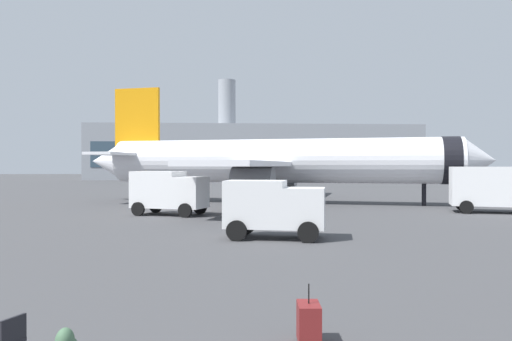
{
  "coord_description": "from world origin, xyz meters",
  "views": [
    {
      "loc": [
        0.3,
        -2.62,
        3.24
      ],
      "look_at": [
        2.05,
        23.87,
        3.0
      ],
      "focal_mm": 34.38,
      "sensor_mm": 36.0,
      "label": 1
    }
  ],
  "objects": [
    {
      "name": "fuel_truck",
      "position": [
        19.08,
        30.02,
        1.77
      ],
      "size": [
        6.46,
        4.31,
        3.2
      ],
      "color": "white",
      "rests_on": "ground"
    },
    {
      "name": "rolling_suitcase",
      "position": [
        1.84,
        6.17,
        0.39
      ],
      "size": [
        0.44,
        0.66,
        1.1
      ],
      "color": "maroon",
      "rests_on": "ground"
    },
    {
      "name": "gate_chair",
      "position": [
        -3.14,
        5.36,
        0.5
      ],
      "size": [
        0.64,
        0.64,
        0.86
      ],
      "color": "black",
      "rests_on": "ground"
    },
    {
      "name": "safety_cone_near",
      "position": [
        -3.28,
        36.82,
        0.35
      ],
      "size": [
        0.44,
        0.44,
        0.71
      ],
      "color": "#F2590C",
      "rests_on": "ground"
    },
    {
      "name": "airplane_at_gate",
      "position": [
        4.91,
        39.85,
        3.66
      ],
      "size": [
        35.04,
        31.98,
        10.5
      ],
      "color": "white",
      "rests_on": "ground"
    },
    {
      "name": "terminal_building",
      "position": [
        8.1,
        122.42,
        6.69
      ],
      "size": [
        80.04,
        23.78,
        25.14
      ],
      "color": "gray",
      "rests_on": "ground"
    },
    {
      "name": "safety_cone_far",
      "position": [
        -3.09,
        36.3,
        0.34
      ],
      "size": [
        0.44,
        0.44,
        0.7
      ],
      "color": "#F2590C",
      "rests_on": "ground"
    },
    {
      "name": "cargo_van",
      "position": [
        2.53,
        19.16,
        1.45
      ],
      "size": [
        4.74,
        3.17,
        2.6
      ],
      "color": "white",
      "rests_on": "ground"
    },
    {
      "name": "service_truck",
      "position": [
        -3.34,
        30.05,
        1.61
      ],
      "size": [
        5.27,
        3.9,
        2.9
      ],
      "color": "white",
      "rests_on": "ground"
    },
    {
      "name": "safety_cone_mid",
      "position": [
        9.2,
        45.89,
        0.34
      ],
      "size": [
        0.44,
        0.44,
        0.7
      ],
      "color": "#F2590C",
      "rests_on": "ground"
    }
  ]
}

